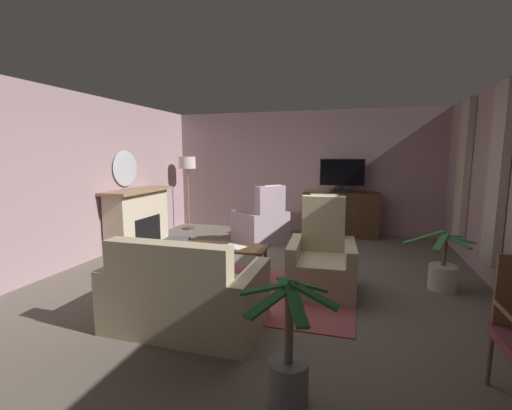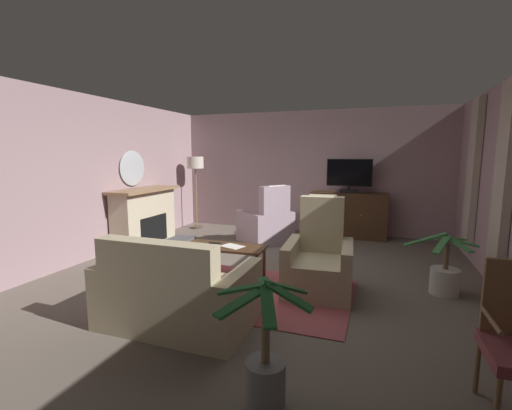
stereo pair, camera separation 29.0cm
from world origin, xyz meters
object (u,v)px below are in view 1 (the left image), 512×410
(tv_remote, at_px, (216,244))
(cat, at_px, (190,252))
(potted_plant_leafy_by_curtain, at_px, (288,369))
(tv_cabinet, at_px, (341,215))
(sofa_floral, at_px, (185,297))
(television, at_px, (342,175))
(armchair_by_fireplace, at_px, (322,263))
(potted_plant_small_fern_corner, at_px, (443,274))
(coffee_table, at_px, (226,250))
(wall_mirror_oval, at_px, (125,169))
(armchair_angled_to_table, at_px, (262,225))
(floor_lamp, at_px, (187,168))
(fireplace, at_px, (139,220))
(folded_newspaper, at_px, (234,247))

(tv_remote, height_order, cat, tv_remote)
(potted_plant_leafy_by_curtain, bearing_deg, cat, 127.22)
(cat, bearing_deg, tv_cabinet, 44.41)
(sofa_floral, bearing_deg, television, 73.96)
(armchair_by_fireplace, distance_m, potted_plant_small_fern_corner, 1.58)
(coffee_table, bearing_deg, sofa_floral, -85.86)
(wall_mirror_oval, height_order, cat, wall_mirror_oval)
(armchair_angled_to_table, relative_size, cat, 1.75)
(tv_cabinet, distance_m, floor_lamp, 3.62)
(coffee_table, xyz_separation_m, armchair_by_fireplace, (1.32, -0.01, -0.06))
(fireplace, height_order, wall_mirror_oval, wall_mirror_oval)
(armchair_angled_to_table, distance_m, floor_lamp, 2.38)
(fireplace, relative_size, television, 1.78)
(coffee_table, height_order, armchair_angled_to_table, armchair_angled_to_table)
(wall_mirror_oval, xyz_separation_m, cat, (1.48, -0.35, -1.39))
(coffee_table, height_order, tv_remote, tv_remote)
(folded_newspaper, distance_m, armchair_angled_to_table, 2.19)
(sofa_floral, bearing_deg, potted_plant_leafy_by_curtain, -32.51)
(tv_remote, xyz_separation_m, cat, (-0.81, 0.80, -0.39))
(armchair_by_fireplace, relative_size, potted_plant_leafy_by_curtain, 1.35)
(tv_remote, xyz_separation_m, floor_lamp, (-1.90, 2.86, 0.94))
(sofa_floral, distance_m, potted_plant_leafy_by_curtain, 1.44)
(floor_lamp, bearing_deg, potted_plant_leafy_by_curtain, -56.37)
(armchair_by_fireplace, xyz_separation_m, armchair_angled_to_table, (-1.40, 2.19, -0.01))
(wall_mirror_oval, xyz_separation_m, sofa_floral, (2.57, -2.61, -1.16))
(wall_mirror_oval, height_order, armchair_by_fireplace, wall_mirror_oval)
(sofa_floral, bearing_deg, cat, 115.72)
(fireplace, xyz_separation_m, potted_plant_leafy_by_curtain, (3.53, -3.38, -0.27))
(tv_cabinet, relative_size, coffee_table, 1.35)
(tv_remote, bearing_deg, sofa_floral, -78.64)
(television, bearing_deg, fireplace, -151.91)
(armchair_by_fireplace, xyz_separation_m, cat, (-2.31, 0.84, -0.27))
(potted_plant_small_fern_corner, height_order, cat, potted_plant_small_fern_corner)
(fireplace, distance_m, potted_plant_small_fern_corner, 5.12)
(fireplace, distance_m, tv_remote, 2.35)
(tv_remote, bearing_deg, wall_mirror_oval, 154.02)
(tv_cabinet, xyz_separation_m, armchair_by_fireplace, (-0.08, -3.19, -0.10))
(folded_newspaper, bearing_deg, tv_remote, -168.83)
(tv_cabinet, relative_size, tv_remote, 9.28)
(tv_remote, relative_size, potted_plant_small_fern_corner, 0.20)
(fireplace, relative_size, armchair_by_fireplace, 1.34)
(folded_newspaper, bearing_deg, potted_plant_small_fern_corner, 27.23)
(wall_mirror_oval, relative_size, potted_plant_leafy_by_curtain, 0.79)
(armchair_by_fireplace, bearing_deg, tv_cabinet, 88.50)
(wall_mirror_oval, xyz_separation_m, armchair_by_fireplace, (3.79, -1.20, -1.12))
(coffee_table, bearing_deg, potted_plant_leafy_by_curtain, -58.96)
(television, xyz_separation_m, sofa_floral, (-1.31, -4.54, -1.01))
(tv_remote, bearing_deg, fireplace, 151.28)
(tv_remote, distance_m, potted_plant_leafy_by_curtain, 2.69)
(folded_newspaper, bearing_deg, sofa_floral, -72.21)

